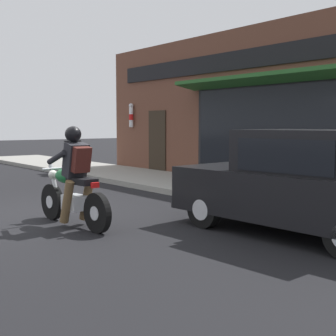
{
  "coord_description": "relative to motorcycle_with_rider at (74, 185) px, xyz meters",
  "views": [
    {
      "loc": [
        -3.31,
        -8.17,
        1.65
      ],
      "look_at": [
        1.32,
        -2.33,
        0.95
      ],
      "focal_mm": 50.0,
      "sensor_mm": 36.0,
      "label": 1
    }
  ],
  "objects": [
    {
      "name": "storefront_building",
      "position": [
        6.09,
        2.35,
        1.43
      ],
      "size": [
        1.25,
        11.24,
        4.2
      ],
      "color": "brown",
      "rests_on": "ground"
    },
    {
      "name": "trash_bin",
      "position": [
        3.64,
        7.18,
        -0.04
      ],
      "size": [
        0.56,
        0.56,
        0.98
      ],
      "color": "#514C47",
      "rests_on": "sidewalk_curb"
    },
    {
      "name": "sidewalk_curb",
      "position": [
        4.57,
        4.36,
        -0.61
      ],
      "size": [
        2.6,
        22.0,
        0.14
      ],
      "primitive_type": "cube",
      "color": "gray",
      "rests_on": "ground"
    },
    {
      "name": "car_hatchback",
      "position": [
        2.36,
        -2.63,
        0.09
      ],
      "size": [
        1.87,
        3.87,
        1.57
      ],
      "color": "black",
      "rests_on": "ground"
    },
    {
      "name": "ground_plane",
      "position": [
        -0.14,
        1.36,
        -0.68
      ],
      "size": [
        80.0,
        80.0,
        0.0
      ],
      "primitive_type": "plane",
      "color": "black"
    },
    {
      "name": "motorcycle_with_rider",
      "position": [
        0.0,
        0.0,
        0.0
      ],
      "size": [
        0.58,
        2.02,
        1.62
      ],
      "color": "black",
      "rests_on": "ground"
    }
  ]
}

